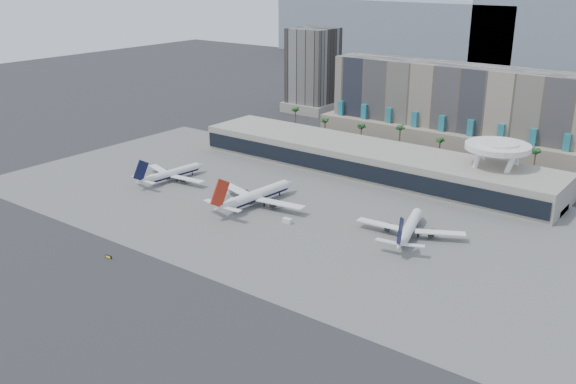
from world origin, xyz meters
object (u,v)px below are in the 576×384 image
Objects in this scene: airliner_centre at (256,195)px; service_vehicle_a at (226,191)px; service_vehicle_b at (287,221)px; airliner_left at (172,173)px; taxiway_sign at (109,257)px; airliner_right at (409,227)px.

airliner_centre is 10.47× the size of service_vehicle_a.
service_vehicle_b is (39.59, -10.00, -0.17)m from service_vehicle_a.
airliner_left is at bearing 161.25° from service_vehicle_a.
airliner_centre is 13.16× the size of service_vehicle_b.
taxiway_sign is (-6.68, -66.22, -3.42)m from airliner_centre.
service_vehicle_b is at bearing 56.58° from taxiway_sign.
airliner_left is 70.35m from service_vehicle_b.
airliner_right reaches higher than service_vehicle_a.
airliner_centre is at bearing -28.86° from service_vehicle_a.
service_vehicle_b is 1.43× the size of taxiway_sign.
airliner_centre reaches higher than taxiway_sign.
airliner_left is 111.16m from airliner_right.
service_vehicle_b is at bearing -0.95° from airliner_left.
airliner_right is 11.15× the size of service_vehicle_b.
service_vehicle_b is 64.86m from taxiway_sign.
airliner_left is at bearing 171.54° from service_vehicle_b.
service_vehicle_b is (-41.14, -15.65, -2.55)m from airliner_right.
taxiway_sign is at bearing -101.82° from service_vehicle_a.
airliner_right is at bearing 19.33° from service_vehicle_b.
service_vehicle_a is (-18.45, 2.36, -2.90)m from airliner_centre.
airliner_centre reaches higher than service_vehicle_b.
service_vehicle_a is at bearing 91.73° from taxiway_sign.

